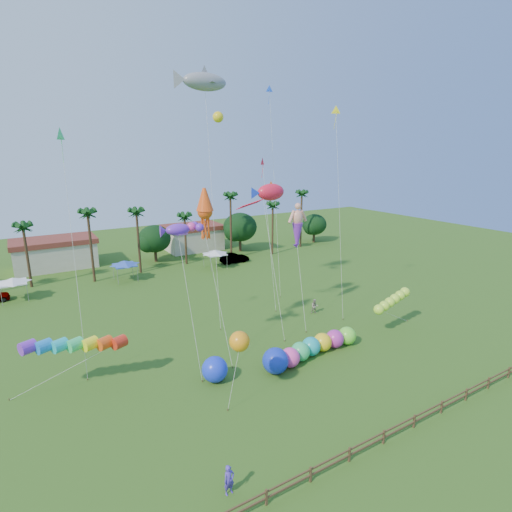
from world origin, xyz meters
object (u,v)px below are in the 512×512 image
spectator_a (229,480)px  blue_ball (215,369)px  caterpillar_inflatable (308,349)px  spectator_b (315,306)px  car_b (235,258)px

spectator_a → blue_ball: 11.36m
blue_ball → caterpillar_inflatable: bearing=-6.3°
spectator_a → spectator_b: 26.75m
car_b → spectator_a: bearing=151.5°
spectator_a → blue_ball: blue_ball is taller
car_b → spectator_b: 24.37m
spectator_b → spectator_a: bearing=-112.6°
spectator_b → caterpillar_inflatable: (-7.21, -7.88, 0.08)m
spectator_a → blue_ball: bearing=63.6°
spectator_a → spectator_b: spectator_a is taller
spectator_a → blue_ball: (4.15, 10.57, 0.18)m
car_b → caterpillar_inflatable: caterpillar_inflatable is taller
spectator_b → blue_ball: 17.52m
blue_ball → spectator_a: bearing=-111.4°
spectator_a → caterpillar_inflatable: caterpillar_inflatable is taller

